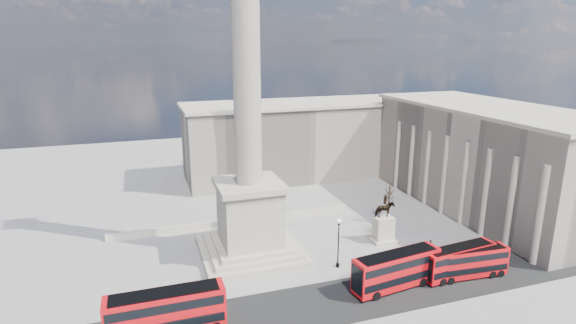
# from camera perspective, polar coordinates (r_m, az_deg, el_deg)

# --- Properties ---
(ground) EXTENTS (180.00, 180.00, 0.00)m
(ground) POSITION_cam_1_polar(r_m,az_deg,el_deg) (61.50, -3.59, -13.55)
(ground) COLOR gray
(ground) RESTS_ON ground
(asphalt_road) EXTENTS (120.00, 9.00, 0.01)m
(asphalt_road) POSITION_cam_1_polar(r_m,az_deg,el_deg) (54.74, 4.58, -17.49)
(asphalt_road) COLOR black
(asphalt_road) RESTS_ON ground
(nelsons_column) EXTENTS (14.00, 14.00, 49.85)m
(nelsons_column) POSITION_cam_1_polar(r_m,az_deg,el_deg) (61.13, -5.00, -0.66)
(nelsons_column) COLOR #B4AB96
(nelsons_column) RESTS_ON ground
(balustrade_wall) EXTENTS (40.00, 0.60, 1.10)m
(balustrade_wall) POSITION_cam_1_polar(r_m,az_deg,el_deg) (75.36, -6.78, -7.58)
(balustrade_wall) COLOR beige
(balustrade_wall) RESTS_ON ground
(building_east) EXTENTS (19.00, 46.00, 18.60)m
(building_east) POSITION_cam_1_polar(r_m,az_deg,el_deg) (87.81, 24.03, 0.50)
(building_east) COLOR #BFB29C
(building_east) RESTS_ON ground
(building_northeast) EXTENTS (51.00, 17.00, 16.60)m
(building_northeast) POSITION_cam_1_polar(r_m,az_deg,el_deg) (100.43, 1.45, 2.92)
(building_northeast) COLOR #BFB29C
(building_northeast) RESTS_ON ground
(red_bus_a) EXTENTS (12.04, 2.88, 4.88)m
(red_bus_a) POSITION_cam_1_polar(r_m,az_deg,el_deg) (50.13, -15.12, -17.91)
(red_bus_a) COLOR red
(red_bus_a) RESTS_ON ground
(red_bus_b) EXTENTS (11.80, 4.09, 4.69)m
(red_bus_b) POSITION_cam_1_polar(r_m,az_deg,el_deg) (57.89, 13.65, -13.16)
(red_bus_b) COLOR red
(red_bus_b) RESTS_ON ground
(red_bus_c) EXTENTS (10.09, 3.02, 4.03)m
(red_bus_c) POSITION_cam_1_polar(r_m,az_deg,el_deg) (63.32, 22.14, -11.68)
(red_bus_c) COLOR red
(red_bus_c) RESTS_ON ground
(red_bus_d) EXTENTS (10.51, 3.34, 4.19)m
(red_bus_d) POSITION_cam_1_polar(r_m,az_deg,el_deg) (62.95, 20.88, -11.63)
(red_bus_d) COLOR red
(red_bus_d) RESTS_ON ground
(victorian_lamp) EXTENTS (0.60, 0.60, 6.96)m
(victorian_lamp) POSITION_cam_1_polar(r_m,az_deg,el_deg) (60.72, 6.43, -9.69)
(victorian_lamp) COLOR black
(victorian_lamp) RESTS_ON ground
(equestrian_statue) EXTENTS (3.56, 2.67, 7.54)m
(equestrian_statue) POSITION_cam_1_polar(r_m,az_deg,el_deg) (69.80, 12.04, -7.91)
(equestrian_statue) COLOR beige
(equestrian_statue) RESTS_ON ground
(bare_tree_near) EXTENTS (1.88, 1.88, 8.22)m
(bare_tree_near) POSITION_cam_1_polar(r_m,az_deg,el_deg) (77.87, 25.36, -3.58)
(bare_tree_near) COLOR #332319
(bare_tree_near) RESTS_ON ground
(bare_tree_mid) EXTENTS (1.81, 1.81, 6.85)m
(bare_tree_mid) POSITION_cam_1_polar(r_m,az_deg,el_deg) (75.79, 12.77, -3.81)
(bare_tree_mid) COLOR #332319
(bare_tree_mid) RESTS_ON ground
(bare_tree_far) EXTENTS (1.71, 1.71, 6.99)m
(bare_tree_far) POSITION_cam_1_polar(r_m,az_deg,el_deg) (85.75, 19.12, -1.99)
(bare_tree_far) COLOR #332319
(bare_tree_far) RESTS_ON ground
(pedestrian_walking) EXTENTS (0.79, 0.67, 1.83)m
(pedestrian_walking) POSITION_cam_1_polar(r_m,az_deg,el_deg) (69.04, 17.64, -10.09)
(pedestrian_walking) COLOR #282225
(pedestrian_walking) RESTS_ON ground
(pedestrian_standing) EXTENTS (0.99, 0.87, 1.73)m
(pedestrian_standing) POSITION_cam_1_polar(r_m,az_deg,el_deg) (70.47, 24.24, -10.26)
(pedestrian_standing) COLOR #282225
(pedestrian_standing) RESTS_ON ground
(pedestrian_crossing) EXTENTS (1.13, 1.05, 1.87)m
(pedestrian_crossing) POSITION_cam_1_polar(r_m,az_deg,el_deg) (61.03, 11.71, -13.10)
(pedestrian_crossing) COLOR #282225
(pedestrian_crossing) RESTS_ON ground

